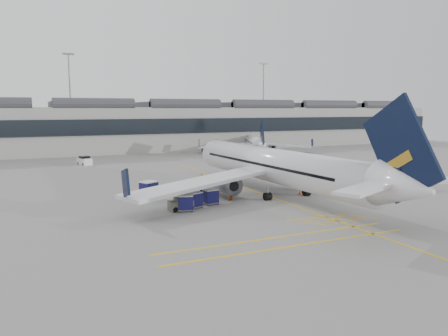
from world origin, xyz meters
name	(u,v)px	position (x,y,z in m)	size (l,w,h in m)	color
ground	(209,214)	(0.00, 0.00, 0.00)	(220.00, 220.00, 0.00)	gray
terminal	(98,127)	(0.00, 71.93, 6.14)	(200.00, 20.45, 12.40)	#9E9E99
light_masts	(83,95)	(-1.67, 86.00, 14.49)	(113.00, 0.60, 25.45)	slate
apron_markings	(250,190)	(10.00, 10.00, 0.01)	(0.25, 60.00, 0.01)	gold
airliner_main	(278,167)	(11.53, 5.54, 3.52)	(41.24, 45.12, 11.99)	silver
airliner_far	(255,142)	(34.70, 54.36, 2.41)	(26.51, 29.34, 8.20)	silver
belt_loader	(212,187)	(4.90, 10.94, 0.62)	(5.34, 2.73, 2.11)	beige
baggage_cart_a	(210,196)	(1.84, 4.09, 0.92)	(1.77, 1.52, 1.71)	gray
baggage_cart_b	(149,189)	(-3.57, 10.36, 1.09)	(2.45, 2.31, 2.04)	gray
baggage_cart_c	(194,199)	(-0.51, 3.18, 0.93)	(2.05, 1.90, 1.73)	gray
baggage_cart_d	(186,202)	(-1.80, 2.15, 0.92)	(1.98, 1.79, 1.72)	gray
ramp_agent_a	(220,188)	(5.24, 9.27, 0.78)	(0.57, 0.37, 1.56)	#F53F0C
ramp_agent_b	(229,192)	(4.65, 5.09, 0.94)	(0.92, 0.72, 1.89)	#F1560C
pushback_tug	(181,204)	(-2.13, 2.76, 0.62)	(2.55, 1.66, 1.38)	#5A5B4D
safety_cone_nose	(202,174)	(8.83, 24.38, 0.23)	(0.33, 0.33, 0.46)	#F24C0A
safety_cone_engine	(300,192)	(14.16, 4.62, 0.28)	(0.41, 0.41, 0.56)	#F24C0A
service_van_mid	(85,161)	(-6.68, 45.93, 0.78)	(2.59, 3.72, 1.74)	silver
service_van_right	(284,162)	(27.19, 28.96, 0.83)	(4.02, 2.96, 1.86)	silver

